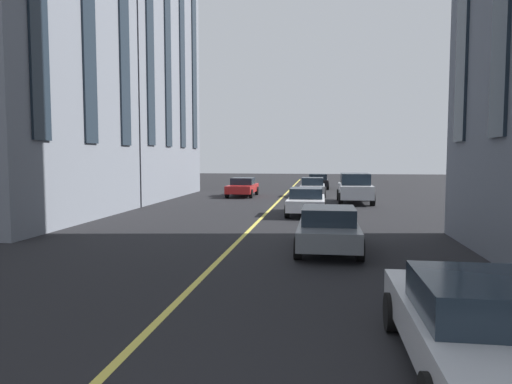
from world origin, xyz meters
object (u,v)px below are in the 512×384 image
at_px(car_silver_parked_a, 477,325).
at_px(car_silver_far, 313,187).
at_px(car_silver_parked_b, 355,188).
at_px(car_black_near, 318,181).
at_px(car_red_mid, 243,187).
at_px(car_grey_trailing, 328,228).
at_px(car_white_oncoming, 306,201).

height_order(car_silver_parked_a, car_silver_far, car_silver_far).
distance_m(car_silver_parked_b, car_silver_far, 5.38).
relative_size(car_silver_parked_a, car_silver_far, 1.13).
relative_size(car_black_near, car_red_mid, 1.00).
height_order(car_black_near, car_red_mid, same).
xyz_separation_m(car_grey_trailing, car_silver_parked_b, (15.25, -1.84, 0.27)).
relative_size(car_white_oncoming, car_red_mid, 1.00).
height_order(car_grey_trailing, car_black_near, same).
distance_m(car_red_mid, car_silver_parked_a, 28.41).
bearing_deg(car_silver_far, car_grey_trailing, -177.39).
distance_m(car_silver_parked_a, car_silver_far, 28.09).
bearing_deg(car_black_near, car_silver_parked_b, -169.49).
bearing_deg(car_red_mid, car_white_oncoming, -153.92).
bearing_deg(car_red_mid, car_grey_trailing, -162.54).
xyz_separation_m(car_white_oncoming, car_silver_far, (11.00, -0.08, -0.00)).
height_order(car_silver_parked_b, car_silver_parked_a, car_silver_parked_b).
height_order(car_red_mid, car_silver_far, car_silver_far).
relative_size(car_grey_trailing, car_white_oncoming, 1.00).
xyz_separation_m(car_grey_trailing, car_white_oncoming, (8.86, 0.98, 0.00)).
distance_m(car_white_oncoming, car_red_mid, 11.51).
xyz_separation_m(car_white_oncoming, car_silver_parked_b, (6.39, -2.82, 0.27)).
relative_size(car_grey_trailing, car_silver_parked_b, 0.94).
xyz_separation_m(car_silver_parked_b, car_silver_parked_a, (-23.34, -0.00, -0.27)).
relative_size(car_white_oncoming, car_silver_parked_a, 1.00).
bearing_deg(car_grey_trailing, car_silver_parked_b, -6.89).
relative_size(car_silver_parked_b, car_silver_far, 1.21).
bearing_deg(car_silver_parked_b, car_black_near, 10.51).
bearing_deg(car_white_oncoming, car_silver_far, -0.39).
height_order(car_grey_trailing, car_silver_far, car_silver_far).
bearing_deg(car_silver_far, car_silver_parked_a, -174.39).
bearing_deg(car_silver_parked_a, car_silver_far, 5.61).
xyz_separation_m(car_grey_trailing, car_black_near, (28.33, 0.58, 0.00)).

